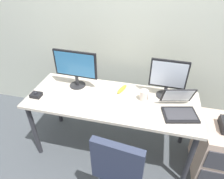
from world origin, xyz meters
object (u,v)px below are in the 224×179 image
Objects in this scene: file_cabinet at (218,150)px; trackball_mouse at (36,95)px; monitor_main at (75,67)px; laptop at (179,107)px; monitor_side at (168,77)px; keyboard at (94,101)px; banana at (122,89)px; coffee_mug at (144,95)px.

trackball_mouse reaches higher than file_cabinet.
laptop is (1.11, -0.19, -0.20)m from monitor_main.
monitor_side is 3.81× the size of trackball_mouse.
keyboard is 0.63m from trackball_mouse.
trackball_mouse is (-0.63, -0.06, 0.01)m from keyboard.
laptop is 2.01× the size of banana.
monitor_side reaches higher than banana.
monitor_side is 0.32m from laptop.
keyboard is at bearing -131.65° from banana.
coffee_mug is (0.49, 0.15, 0.04)m from keyboard.
file_cabinet is at bearing -7.05° from monitor_main.
trackball_mouse is at bearing -176.94° from file_cabinet.
laptop is (0.13, -0.23, -0.18)m from monitor_side.
monitor_side is at bearing 159.13° from file_cabinet.
monitor_side is 0.51m from banana.
monitor_main is (-1.59, 0.20, 0.68)m from file_cabinet.
monitor_main reaches higher than laptop.
laptop is (0.83, 0.04, 0.04)m from keyboard.
keyboard is 1.07× the size of laptop.
monitor_main is 4.39× the size of coffee_mug.
monitor_main reaches higher than coffee_mug.
laptop is at bearing -9.90° from monitor_main.
coffee_mug is at bearing 17.38° from keyboard.
banana reaches higher than keyboard.
trackball_mouse is 1.14m from coffee_mug.
monitor_main reaches higher than file_cabinet.
monitor_main is 1.28× the size of laptop.
file_cabinet is 1.74m from monitor_main.
coffee_mug reaches higher than banana.
monitor_main reaches higher than trackball_mouse.
file_cabinet is 0.93m from monitor_side.
keyboard reaches higher than file_cabinet.
trackball_mouse reaches higher than keyboard.
keyboard is at bearing -177.07° from laptop.
coffee_mug is (1.12, 0.22, 0.03)m from trackball_mouse.
laptop is (-0.48, 0.00, 0.48)m from file_cabinet.
monitor_side reaches higher than file_cabinet.
file_cabinet is 0.96m from coffee_mug.
monitor_side is at bearing 2.11° from monitor_main.
monitor_side is 1.38m from trackball_mouse.
coffee_mug is 0.59× the size of banana.
file_cabinet is 5.94× the size of trackball_mouse.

